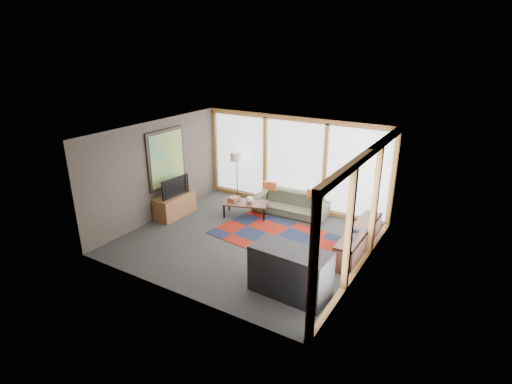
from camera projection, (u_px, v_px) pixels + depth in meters
The scene contains 17 objects.
ground at pixel (247, 240), 9.54m from camera, with size 5.50×5.50×0.00m, color #2D2D2B.
room_envelope at pixel (278, 176), 9.21m from camera, with size 5.52×5.02×2.62m.
rug at pixel (277, 236), 9.72m from camera, with size 2.97×1.91×0.01m, color maroon.
sofa at pixel (290, 203), 10.92m from camera, with size 2.03×0.79×0.59m, color #3C3F2D.
pillow_left at pixel (270, 186), 11.06m from camera, with size 0.40×0.12×0.22m, color #B65026.
pillow_right at pixel (314, 194), 10.50m from camera, with size 0.38×0.11×0.21m, color #B65026.
floor_lamp at pixel (237, 176), 11.74m from camera, with size 0.37×0.37×1.47m, color #312517, non-canonical shape.
coffee_table at pixel (246, 209), 10.81m from camera, with size 1.17×0.58×0.39m, color #341D15, non-canonical shape.
book_stack at pixel (234, 199), 10.86m from camera, with size 0.24×0.30×0.10m, color brown.
vase at pixel (249, 199), 10.70m from camera, with size 0.21×0.21×0.18m, color beige.
bookshelf at pixel (359, 240), 8.93m from camera, with size 0.41×2.25×0.56m, color #341D15, non-canonical shape.
bowl_a at pixel (350, 236), 8.41m from camera, with size 0.20×0.20×0.10m, color black.
bowl_b at pixel (356, 230), 8.70m from camera, with size 0.15×0.15×0.08m, color black.
shelf_picture at pixel (375, 209), 9.35m from camera, with size 0.04×0.30×0.40m, color black.
tv_console at pixel (175, 205), 10.79m from camera, with size 0.50×1.19×0.60m, color brown.
television at pixel (173, 186), 10.55m from camera, with size 0.91×0.12×0.52m, color black.
bar_counter at pixel (290, 272), 7.36m from camera, with size 1.46×0.68×0.93m, color black.
Camera 1 is at (4.59, -7.18, 4.45)m, focal length 28.00 mm.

